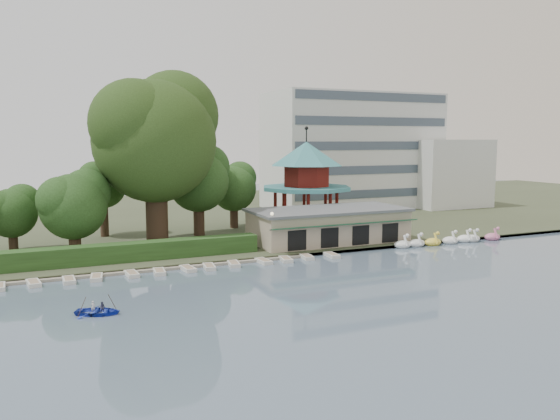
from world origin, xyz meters
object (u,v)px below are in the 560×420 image
dock (148,269)px  big_tree (156,133)px  rowboat_with_passengers (98,308)px  boathouse (328,225)px  pavilion (306,176)px

dock → big_tree: bearing=73.9°
rowboat_with_passengers → boathouse: bearing=31.0°
pavilion → dock: bearing=-148.3°
pavilion → big_tree: big_tree is taller
boathouse → big_tree: big_tree is taller
big_tree → rowboat_with_passengers: 27.61m
boathouse → big_tree: bearing=161.6°
dock → boathouse: size_ratio=1.83×
dock → pavilion: (24.00, 14.80, 7.36)m
dock → boathouse: (22.00, 4.77, 2.25)m
pavilion → rowboat_with_passengers: 40.48m
big_tree → dock: bearing=-106.1°
dock → boathouse: 22.62m
dock → rowboat_with_passengers: rowboat_with_passengers is taller
boathouse → pavilion: 11.43m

